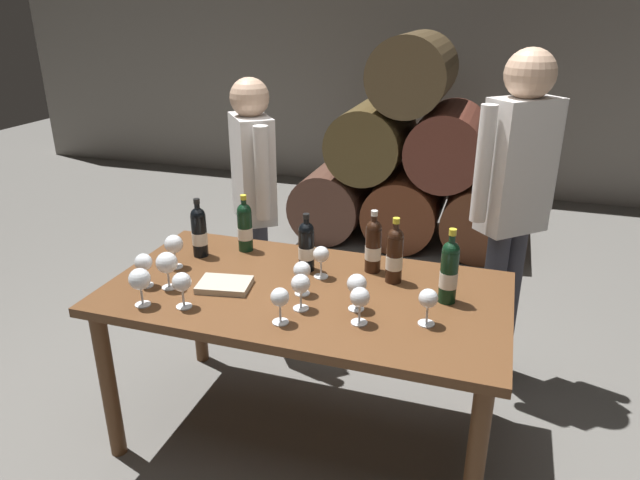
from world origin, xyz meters
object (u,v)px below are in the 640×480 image
at_px(wine_glass_3, 174,245).
at_px(wine_glass_6, 281,299).
at_px(wine_bottle_4, 449,271).
at_px(wine_glass_10, 167,263).
at_px(wine_glass_4, 140,280).
at_px(sommelier_presenting, 514,193).
at_px(dining_table, 306,308).
at_px(wine_bottle_3, 199,231).
at_px(wine_glass_5, 360,298).
at_px(wine_glass_9, 144,263).
at_px(wine_bottle_1, 395,255).
at_px(tasting_notebook, 225,285).
at_px(wine_bottle_0, 245,227).
at_px(wine_glass_11, 302,271).
at_px(wine_glass_0, 301,285).
at_px(taster_seated_left, 254,192).
at_px(wine_glass_7, 357,285).
at_px(wine_bottle_2, 373,245).
at_px(wine_bottle_5, 306,246).
at_px(wine_glass_2, 182,283).
at_px(wine_glass_8, 321,256).
at_px(wine_glass_1, 428,300).

xyz_separation_m(wine_glass_3, wine_glass_6, (0.65, -0.32, -0.01)).
xyz_separation_m(wine_bottle_4, wine_glass_10, (-1.15, -0.24, -0.02)).
relative_size(wine_glass_4, sommelier_presenting, 0.09).
height_order(dining_table, wine_bottle_3, wine_bottle_3).
relative_size(wine_glass_5, wine_glass_9, 1.00).
distance_m(dining_table, wine_glass_6, 0.35).
xyz_separation_m(dining_table, wine_bottle_1, (0.34, 0.19, 0.22)).
distance_m(dining_table, tasting_notebook, 0.36).
distance_m(wine_bottle_0, wine_glass_11, 0.55).
relative_size(wine_bottle_1, wine_glass_0, 1.96).
height_order(wine_bottle_4, wine_glass_11, wine_bottle_4).
xyz_separation_m(tasting_notebook, taster_seated_left, (-0.22, 0.81, 0.15)).
height_order(wine_bottle_4, wine_glass_6, wine_bottle_4).
bearing_deg(wine_glass_11, wine_glass_7, -13.01).
bearing_deg(wine_bottle_0, dining_table, -36.46).
height_order(wine_glass_5, wine_glass_7, wine_glass_7).
bearing_deg(wine_glass_9, wine_bottle_2, 26.57).
distance_m(wine_bottle_4, wine_bottle_5, 0.65).
bearing_deg(wine_bottle_4, wine_bottle_2, 151.90).
bearing_deg(wine_glass_4, wine_bottle_3, 92.08).
relative_size(wine_glass_0, wine_glass_3, 0.95).
bearing_deg(wine_glass_2, wine_glass_4, -167.51).
height_order(wine_bottle_0, taster_seated_left, taster_seated_left).
relative_size(wine_glass_7, wine_glass_11, 1.04).
distance_m(wine_glass_0, wine_glass_10, 0.60).
height_order(wine_bottle_2, wine_bottle_5, wine_bottle_2).
bearing_deg(wine_bottle_4, wine_glass_2, -159.43).
bearing_deg(tasting_notebook, sommelier_presenting, 26.72).
height_order(wine_bottle_4, wine_glass_0, wine_bottle_4).
bearing_deg(wine_glass_5, sommelier_presenting, 61.23).
height_order(wine_bottle_3, wine_glass_3, wine_bottle_3).
distance_m(wine_bottle_0, tasting_notebook, 0.43).
bearing_deg(wine_glass_8, wine_bottle_0, 158.51).
bearing_deg(wine_bottle_5, taster_seated_left, 132.84).
relative_size(wine_bottle_2, taster_seated_left, 0.19).
distance_m(wine_bottle_1, wine_glass_6, 0.59).
height_order(dining_table, wine_glass_7, wine_glass_7).
xyz_separation_m(dining_table, wine_glass_5, (0.29, -0.20, 0.20)).
relative_size(wine_glass_6, wine_glass_7, 0.96).
xyz_separation_m(wine_glass_8, wine_glass_9, (-0.69, -0.31, 0.00)).
height_order(wine_glass_8, wine_glass_11, same).
bearing_deg(dining_table, wine_glass_6, -89.17).
bearing_deg(dining_table, sommelier_presenting, 42.83).
xyz_separation_m(wine_bottle_4, wine_glass_1, (-0.05, -0.21, -0.03)).
distance_m(wine_bottle_2, wine_glass_2, 0.86).
bearing_deg(tasting_notebook, wine_glass_8, 22.61).
xyz_separation_m(wine_bottle_5, wine_glass_8, (0.09, -0.05, -0.01)).
height_order(wine_bottle_3, wine_glass_9, wine_bottle_3).
relative_size(wine_glass_7, taster_seated_left, 0.10).
bearing_deg(wine_glass_2, dining_table, 35.51).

